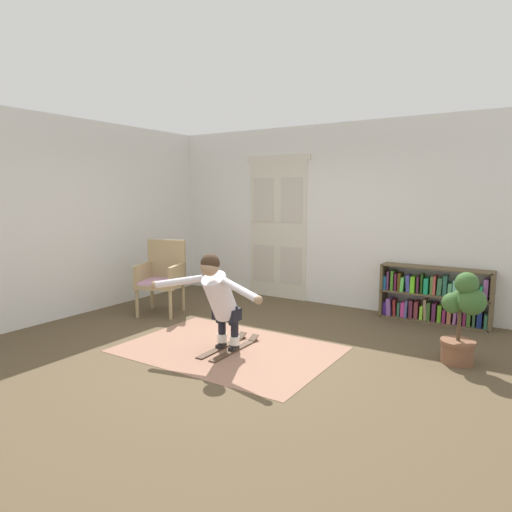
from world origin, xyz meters
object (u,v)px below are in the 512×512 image
(bookshelf, at_px, (434,297))
(potted_plant, at_px, (463,315))
(skis_pair, at_px, (230,347))
(person_skier, at_px, (219,295))
(wicker_chair, at_px, (162,275))

(bookshelf, distance_m, potted_plant, 1.62)
(potted_plant, bearing_deg, skis_pair, -157.61)
(bookshelf, bearing_deg, person_skier, -123.38)
(skis_pair, bearing_deg, person_skier, -89.37)
(potted_plant, xyz_separation_m, skis_pair, (-2.35, -0.97, -0.51))
(wicker_chair, bearing_deg, person_skier, -28.34)
(skis_pair, distance_m, person_skier, 0.70)
(bookshelf, distance_m, person_skier, 3.23)
(skis_pair, bearing_deg, potted_plant, 22.39)
(wicker_chair, relative_size, skis_pair, 1.21)
(person_skier, bearing_deg, bookshelf, 56.62)
(bookshelf, relative_size, person_skier, 1.01)
(bookshelf, xyz_separation_m, person_skier, (-1.77, -2.68, 0.34))
(wicker_chair, relative_size, potted_plant, 1.10)
(potted_plant, height_order, skis_pair, potted_plant)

